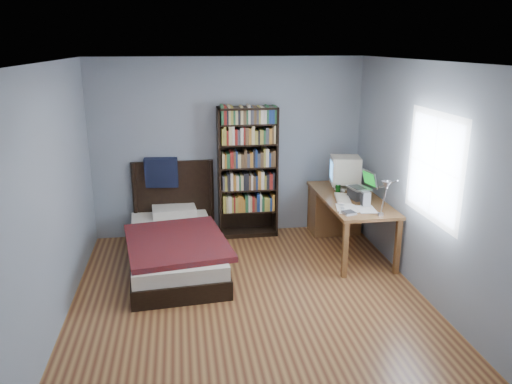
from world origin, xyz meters
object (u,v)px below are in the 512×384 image
desk (338,208)px  keyboard (343,199)px  soda_can (338,189)px  laptop (360,191)px  bed (175,244)px  crt_monitor (344,170)px  bookshelf (248,173)px  speaker (366,199)px  desk_lamp (386,188)px

desk → keyboard: 0.67m
desk → soda_can: 0.47m
laptop → bed: bearing=-180.0°
soda_can → bed: 2.28m
desk → laptop: bearing=-80.5°
crt_monitor → keyboard: crt_monitor is taller
laptop → soda_can: laptop is taller
crt_monitor → laptop: 0.52m
bookshelf → speaker: bearing=-40.6°
bookshelf → crt_monitor: bearing=-13.4°
keyboard → soda_can: bearing=95.5°
speaker → keyboard: bearing=123.4°
bed → speaker: bearing=-7.6°
desk → desk_lamp: 1.72m
desk → crt_monitor: 0.57m
crt_monitor → desk_lamp: desk_lamp is taller
desk → crt_monitor: (0.04, -0.05, 0.57)m
laptop → speaker: bearing=-96.7°
laptop → speaker: (-0.04, -0.32, -0.01)m
bed → desk: bearing=13.5°
speaker → bed: 2.45m
laptop → soda_can: bearing=125.3°
crt_monitor → soda_can: bearing=-125.1°
keyboard → crt_monitor: bearing=81.9°
soda_can → laptop: bearing=-54.7°
desk → bed: size_ratio=0.77×
soda_can → bookshelf: size_ratio=0.06×
laptop → soda_can: 0.35m
crt_monitor → keyboard: (-0.18, -0.51, -0.24)m
crt_monitor → bed: bearing=-167.9°
bookshelf → keyboard: bearing=-36.3°
keyboard → speaker: (0.19, -0.30, 0.08)m
desk → bed: bed is taller
desk_lamp → speaker: desk_lamp is taller
desk → desk_lamp: (-0.00, -1.55, 0.74)m
laptop → bed: size_ratio=0.17×
laptop → bookshelf: size_ratio=0.20×
bed → keyboard: bearing=-0.4°
speaker → soda_can: (-0.16, 0.60, -0.03)m
laptop → speaker: laptop is taller
soda_can → desk_lamp: bearing=-85.2°
crt_monitor → soda_can: crt_monitor is taller
bookshelf → bed: (-1.04, -0.81, -0.67)m
desk_lamp → keyboard: size_ratio=1.22×
speaker → bed: (-2.36, 0.32, -0.57)m
crt_monitor → laptop: (0.05, -0.50, -0.15)m
keyboard → bookshelf: bookshelf is taller
laptop → keyboard: (-0.23, -0.02, -0.09)m
desk_lamp → bookshelf: size_ratio=0.29×
keyboard → laptop: bearing=15.3°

